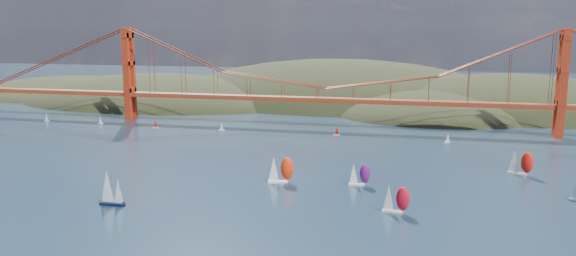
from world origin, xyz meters
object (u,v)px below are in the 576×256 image
Objects in this scene: racer_0 at (280,169)px; sloop_navy at (110,189)px; racer_3 at (520,162)px; racer_1 at (395,199)px; racer_rwb at (359,174)px.

sloop_navy is at bearing -157.66° from racer_0.
racer_0 is at bearing -141.53° from racer_3.
racer_1 is (42.24, -24.08, -0.61)m from racer_0.
sloop_navy is 1.18× the size of racer_3.
racer_0 is at bearing 155.58° from racer_1.
racer_rwb is at bearing -135.55° from racer_3.
racer_rwb is at bearing 28.33° from sloop_navy.
sloop_navy is 1.39× the size of racer_rwb.
racer_3 reaches higher than racer_rwb.
racer_0 is 92.36m from racer_3.
racer_0 is 28.46m from racer_rwb.
sloop_navy is 59.40m from racer_0.
racer_1 is (88.41, 13.30, -1.00)m from sloop_navy.
sloop_navy reaches higher than racer_0.
racer_0 is 1.02× the size of racer_3.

